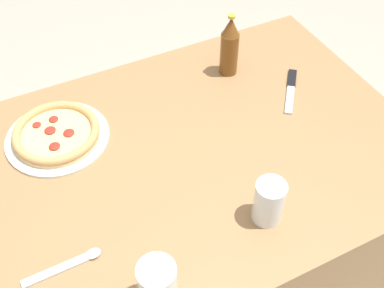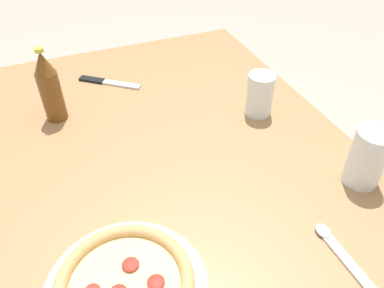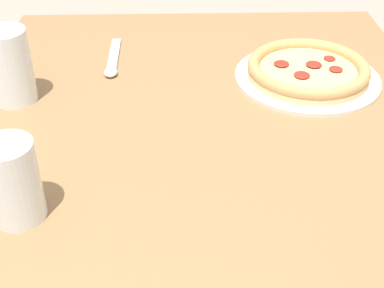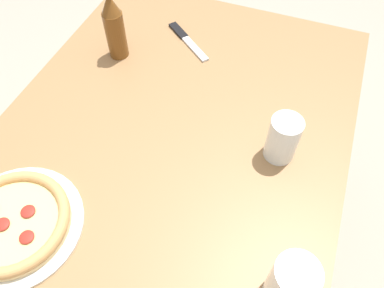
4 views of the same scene
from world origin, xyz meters
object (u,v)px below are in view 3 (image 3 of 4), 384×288
Objects in this scene: pizza_pepperoni at (308,71)px; glass_lemonade at (13,183)px; glass_mango_juice at (10,69)px; spoon at (113,62)px.

pizza_pepperoni is 2.40× the size of glass_lemonade.
pizza_pepperoni is at bearing -51.42° from glass_lemonade.
glass_lemonade is 0.33m from glass_mango_juice.
glass_lemonade is at bearing -165.53° from glass_mango_juice.
pizza_pepperoni is at bearing -101.30° from spoon.
glass_mango_juice is 0.23m from spoon.
glass_lemonade is 0.87× the size of glass_mango_juice.
glass_lemonade is at bearing 128.58° from pizza_pepperoni.
spoon is at bearing -49.69° from glass_mango_juice.
pizza_pepperoni reaches higher than spoon.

